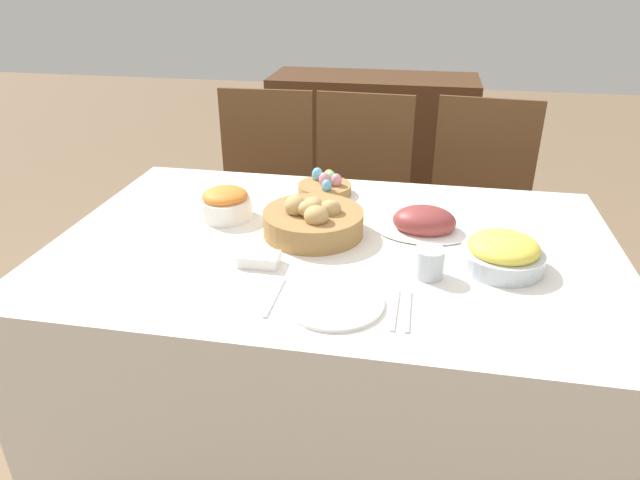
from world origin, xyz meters
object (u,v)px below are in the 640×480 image
Objects in this scene: ham_platter at (424,223)px; bread_basket at (313,220)px; chair_far_left at (263,195)px; pineapple_bowl at (503,253)px; carrot_bowl at (226,203)px; dinner_plate at (334,302)px; butter_dish at (259,259)px; chair_far_right at (478,210)px; egg_basket at (325,186)px; fork at (274,297)px; sideboard at (371,156)px; drinking_cup at (429,263)px; knife at (395,309)px; spoon at (408,311)px; chair_far_center at (358,202)px.

bread_basket is at bearing -166.53° from ham_platter.
pineapple_bowl is at bearing -46.65° from chair_far_left.
chair_far_left reaches higher than carrot_bowl.
butter_dish is (-0.23, 0.15, 0.01)m from dinner_plate.
egg_basket is at bearing -135.40° from chair_far_right.
chair_far_left is 1.24m from fork.
sideboard reaches higher than egg_basket.
drinking_cup is at bearing -29.31° from bread_basket.
dinner_plate is at bearing -105.07° from chair_far_right.
knife is (0.14, 0.00, -0.00)m from dinner_plate.
butter_dish is (-0.43, -0.29, -0.01)m from ham_platter.
spoon is at bearing -103.56° from drinking_cup.
chair_far_left is 5.22× the size of egg_basket.
ham_platter is (0.34, -0.25, 0.00)m from egg_basket.
pineapple_bowl is (0.49, -0.90, 0.26)m from chair_far_center.
ham_platter reaches higher than knife.
knife is at bearing -112.36° from drinking_cup.
bread_basket is 3.79× the size of drinking_cup.
ham_platter reaches higher than spoon.
pineapple_bowl is 2.04× the size of butter_dish.
chair_far_center is at bearing -88.11° from sideboard.
knife is (0.27, -0.37, -0.04)m from bread_basket.
pineapple_bowl reaches higher than knife.
spoon is at bearing -97.15° from chair_far_right.
egg_basket reaches higher than spoon.
fork is at bearing -90.51° from chair_far_center.
spoon is at bearing -51.10° from bread_basket.
dinner_plate is at bearing -140.88° from drinking_cup.
carrot_bowl is 0.95× the size of knife.
chair_far_right is 0.94m from pineapple_bowl.
sideboard is 1.69m from bread_basket.
egg_basket is at bearing -91.42° from sideboard.
chair_far_right is (0.94, -0.00, 0.00)m from chair_far_left.
ham_platter is (-0.23, -0.72, 0.25)m from chair_far_right.
chair_far_right is at bearing 69.72° from dinner_plate.
pineapple_bowl is 0.35m from spoon.
carrot_bowl is (-0.29, 0.07, 0.00)m from bread_basket.
ham_platter is 0.61m from carrot_bowl.
pineapple_bowl is at bearing -11.79° from bread_basket.
chair_far_center is 1.00× the size of chair_far_right.
sideboard is 4.67× the size of dinner_plate.
chair_far_right is 5.76× the size of carrot_bowl.
pineapple_bowl is 0.91× the size of dinner_plate.
bread_basket reaches higher than egg_basket.
chair_far_left is 3.35× the size of ham_platter.
chair_far_right is 1.00m from bread_basket.
carrot_bowl is at bearing 166.39° from bread_basket.
fork is (-0.04, -2.02, 0.29)m from sideboard.
chair_far_center is at bearing 101.78° from spoon.
drinking_cup is (-0.19, -0.08, -0.00)m from pineapple_bowl.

